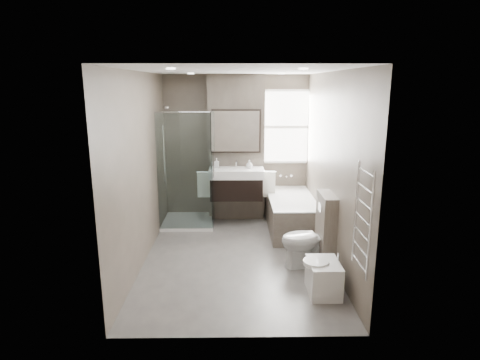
{
  "coord_description": "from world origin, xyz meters",
  "views": [
    {
      "loc": [
        -0.03,
        -5.38,
        2.44
      ],
      "look_at": [
        0.05,
        0.15,
        1.1
      ],
      "focal_mm": 30.0,
      "sensor_mm": 36.0,
      "label": 1
    }
  ],
  "objects_px": {
    "vanity": "(236,183)",
    "toilet": "(308,239)",
    "bathtub": "(291,212)",
    "bidet": "(323,277)"
  },
  "relations": [
    {
      "from": "toilet",
      "to": "bidet",
      "type": "bearing_deg",
      "value": -7.43
    },
    {
      "from": "toilet",
      "to": "bidet",
      "type": "relative_size",
      "value": 1.46
    },
    {
      "from": "bathtub",
      "to": "bidet",
      "type": "xyz_separation_m",
      "value": [
        0.09,
        -2.15,
        -0.11
      ]
    },
    {
      "from": "bathtub",
      "to": "vanity",
      "type": "bearing_deg",
      "value": 160.63
    },
    {
      "from": "bathtub",
      "to": "bidet",
      "type": "distance_m",
      "value": 2.15
    },
    {
      "from": "bathtub",
      "to": "toilet",
      "type": "xyz_separation_m",
      "value": [
        0.05,
        -1.4,
        0.06
      ]
    },
    {
      "from": "bathtub",
      "to": "bidet",
      "type": "height_order",
      "value": "bathtub"
    },
    {
      "from": "vanity",
      "to": "toilet",
      "type": "bearing_deg",
      "value": -60.61
    },
    {
      "from": "vanity",
      "to": "bathtub",
      "type": "relative_size",
      "value": 0.59
    },
    {
      "from": "bathtub",
      "to": "bidet",
      "type": "bearing_deg",
      "value": -87.62
    }
  ]
}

